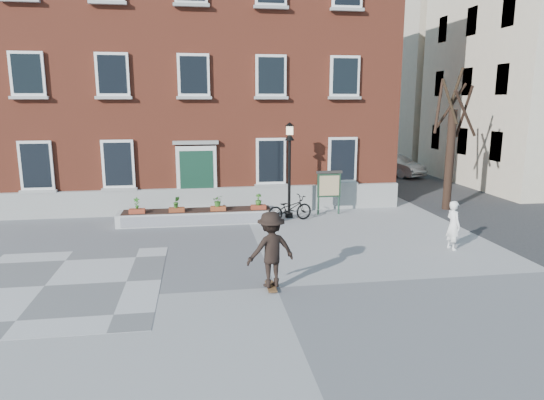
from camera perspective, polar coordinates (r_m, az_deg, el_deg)
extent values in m
plane|color=gray|center=(12.83, 0.49, -10.25)|extent=(100.00, 100.00, 0.00)
cube|color=slate|center=(14.22, -25.19, -9.14)|extent=(6.00, 6.00, 0.01)
imported|color=black|center=(19.48, 2.07, -1.01)|extent=(2.09, 1.24, 1.04)
imported|color=#B3B5B8|center=(32.26, 14.22, 3.97)|extent=(3.03, 4.34, 1.36)
imported|color=white|center=(16.80, 20.54, -2.80)|extent=(0.45, 0.63, 1.61)
cube|color=brown|center=(25.78, -9.15, 14.21)|extent=(18.00, 10.00, 12.00)
cube|color=#9B9C97|center=(21.06, -8.76, -0.09)|extent=(18.00, 0.24, 1.10)
cube|color=#999994|center=(21.03, -8.72, -1.36)|extent=(2.60, 0.80, 0.20)
cube|color=#A3A39E|center=(21.13, -8.73, -0.74)|extent=(2.20, 0.50, 0.20)
cube|color=silver|center=(20.91, -8.85, 2.89)|extent=(1.70, 0.12, 2.50)
cube|color=#133626|center=(20.87, -8.84, 2.59)|extent=(1.40, 0.06, 2.30)
cube|color=gray|center=(20.70, -8.97, 6.70)|extent=(1.90, 0.25, 0.15)
cube|color=silver|center=(21.80, -25.99, 3.66)|extent=(1.30, 0.10, 2.00)
cube|color=black|center=(21.76, -26.03, 3.64)|extent=(1.08, 0.04, 1.78)
cube|color=#A6A5A0|center=(21.90, -25.79, 0.90)|extent=(1.44, 0.20, 0.12)
cube|color=white|center=(21.67, -26.86, 13.12)|extent=(1.30, 0.10, 1.70)
cube|color=black|center=(21.63, -26.90, 13.12)|extent=(1.08, 0.04, 1.48)
cube|color=#ADADA8|center=(21.59, -26.68, 10.72)|extent=(1.44, 0.20, 0.12)
cube|color=#ABABA6|center=(21.91, -27.59, 20.13)|extent=(1.44, 0.20, 0.12)
cube|color=white|center=(21.07, -17.65, 4.05)|extent=(1.30, 0.10, 2.00)
cube|color=black|center=(21.02, -17.67, 4.04)|extent=(1.08, 0.04, 1.78)
cube|color=#9D9D98|center=(21.17, -17.50, 1.19)|extent=(1.44, 0.20, 0.12)
cube|color=white|center=(20.94, -18.27, 13.86)|extent=(1.30, 0.10, 1.70)
cube|color=black|center=(20.89, -18.29, 13.87)|extent=(1.08, 0.04, 1.48)
cube|color=#ACACA6|center=(20.85, -18.13, 11.37)|extent=(1.44, 0.20, 0.12)
cube|color=#AAAAA5|center=(21.18, -18.79, 21.14)|extent=(1.44, 0.20, 0.12)
cube|color=white|center=(20.67, -9.22, 14.32)|extent=(1.30, 0.10, 1.70)
cube|color=black|center=(20.62, -9.22, 14.32)|extent=(1.08, 0.04, 1.48)
cube|color=#9C9C97|center=(20.59, -9.13, 11.80)|extent=(1.44, 0.20, 0.12)
cube|color=gray|center=(20.92, -9.47, 21.70)|extent=(1.44, 0.20, 0.12)
cube|color=white|center=(21.04, -0.12, 4.59)|extent=(1.30, 0.10, 2.00)
cube|color=black|center=(20.99, -0.10, 4.57)|extent=(1.08, 0.04, 1.78)
cube|color=gray|center=(21.14, -0.10, 1.72)|extent=(1.44, 0.20, 0.12)
cube|color=white|center=(20.90, -0.13, 14.43)|extent=(1.30, 0.10, 1.70)
cube|color=black|center=(20.86, -0.11, 14.44)|extent=(1.08, 0.04, 1.48)
cube|color=#A1A19C|center=(20.82, -0.10, 11.94)|extent=(1.44, 0.20, 0.12)
cube|color=#989793|center=(21.15, -0.10, 21.74)|extent=(1.44, 0.20, 0.12)
cube|color=silver|center=(21.74, 8.28, 4.70)|extent=(1.30, 0.10, 2.00)
cube|color=black|center=(21.69, 8.31, 4.68)|extent=(1.08, 0.04, 1.78)
cube|color=#9A9A95|center=(21.84, 8.24, 1.92)|extent=(1.44, 0.20, 0.12)
cube|color=white|center=(21.61, 8.56, 14.22)|extent=(1.30, 0.10, 1.70)
cube|color=black|center=(21.56, 8.60, 14.22)|extent=(1.08, 0.04, 1.48)
cube|color=gray|center=(21.53, 8.53, 11.80)|extent=(1.44, 0.20, 0.12)
cube|color=#A1A19C|center=(21.85, 8.84, 21.28)|extent=(1.44, 0.20, 0.12)
cube|color=silver|center=(19.48, -8.72, -1.95)|extent=(6.20, 1.10, 0.50)
cube|color=silver|center=(18.94, -8.72, -2.34)|extent=(5.80, 0.02, 0.40)
cube|color=black|center=(19.43, -8.74, -1.23)|extent=(5.80, 0.90, 0.06)
cube|color=maroon|center=(19.31, -15.59, -1.30)|extent=(0.60, 0.25, 0.20)
imported|color=#29631D|center=(19.24, -15.64, -0.36)|extent=(0.24, 0.24, 0.45)
cube|color=brown|center=(19.18, -11.14, -1.17)|extent=(0.60, 0.25, 0.20)
imported|color=#2E661E|center=(19.11, -11.18, -0.22)|extent=(0.25, 0.25, 0.45)
cube|color=brown|center=(19.17, -6.36, -1.03)|extent=(0.60, 0.25, 0.20)
imported|color=#2D641E|center=(19.11, -6.38, -0.08)|extent=(0.40, 0.40, 0.45)
cube|color=maroon|center=(19.30, -1.61, -0.88)|extent=(0.60, 0.25, 0.20)
imported|color=#2F611D|center=(19.23, -1.62, 0.07)|extent=(0.25, 0.25, 0.45)
cylinder|color=black|center=(22.70, 20.16, 4.40)|extent=(0.36, 0.36, 4.40)
cylinder|color=black|center=(22.81, 21.66, 9.59)|extent=(0.12, 1.12, 2.23)
cylinder|color=black|center=(23.10, 20.32, 10.36)|extent=(1.18, 0.49, 1.97)
cylinder|color=#2F1E15|center=(22.64, 19.03, 10.43)|extent=(0.88, 1.14, 2.35)
cylinder|color=black|center=(22.22, 20.20, 10.80)|extent=(0.60, 0.77, 1.90)
cylinder|color=black|center=(22.12, 21.79, 9.43)|extent=(1.39, 0.55, 1.95)
cylinder|color=#2F2115|center=(22.76, 20.93, 12.38)|extent=(0.43, 0.48, 1.58)
cube|color=#353638|center=(33.18, 16.23, 2.89)|extent=(8.00, 36.00, 0.01)
cube|color=beige|center=(42.71, 19.67, 13.29)|extent=(10.00, 11.00, 13.00)
cube|color=black|center=(27.14, 24.91, 5.74)|extent=(0.08, 1.00, 1.50)
cube|color=black|center=(29.85, 21.54, 6.45)|extent=(0.08, 1.00, 1.50)
cube|color=black|center=(32.65, 18.74, 7.02)|extent=(0.08, 1.00, 1.50)
cube|color=black|center=(27.07, 25.52, 12.69)|extent=(0.08, 1.00, 1.50)
cube|color=black|center=(29.78, 22.03, 12.78)|extent=(0.08, 1.00, 1.50)
cube|color=black|center=(32.59, 19.13, 12.81)|extent=(0.08, 1.00, 1.50)
cube|color=black|center=(27.37, 26.13, 19.38)|extent=(0.08, 1.00, 1.50)
cube|color=black|center=(30.07, 22.51, 18.86)|extent=(0.08, 1.00, 1.50)
cube|color=black|center=(32.85, 19.51, 18.38)|extent=(0.08, 1.00, 1.50)
cylinder|color=black|center=(20.19, 2.02, -1.78)|extent=(0.32, 0.32, 0.20)
cylinder|color=black|center=(19.89, 2.05, 2.43)|extent=(0.12, 0.12, 3.20)
cone|color=black|center=(19.69, 2.08, 7.46)|extent=(0.40, 0.40, 0.30)
cube|color=beige|center=(19.67, 2.09, 8.19)|extent=(0.24, 0.24, 0.34)
cone|color=black|center=(19.66, 2.09, 8.92)|extent=(0.40, 0.40, 0.16)
cylinder|color=#1A3522|center=(20.61, 5.49, 0.73)|extent=(0.08, 0.08, 1.80)
cylinder|color=#1B3628|center=(20.85, 7.89, 0.80)|extent=(0.08, 0.08, 1.80)
cube|color=#193220|center=(20.67, 6.72, 1.72)|extent=(1.00, 0.10, 1.00)
cube|color=beige|center=(20.61, 6.76, 1.69)|extent=(0.85, 0.02, 0.85)
cube|color=#332E2C|center=(20.58, 6.76, 3.28)|extent=(1.10, 0.16, 0.10)
cube|color=brown|center=(12.73, -0.13, -10.12)|extent=(0.22, 0.78, 0.03)
cylinder|color=black|center=(12.48, -0.35, -10.77)|extent=(0.03, 0.05, 0.05)
cylinder|color=black|center=(12.50, 0.48, -10.72)|extent=(0.03, 0.05, 0.05)
cylinder|color=black|center=(12.99, -0.71, -9.83)|extent=(0.03, 0.05, 0.05)
cylinder|color=black|center=(13.02, 0.09, -9.79)|extent=(0.03, 0.05, 0.05)
imported|color=black|center=(12.40, -0.13, -5.83)|extent=(1.42, 1.03, 1.97)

